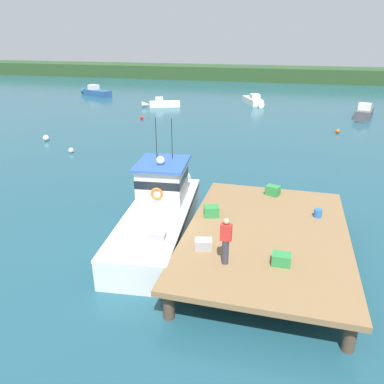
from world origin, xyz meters
name	(u,v)px	position (x,y,z in m)	size (l,w,h in m)	color
ground_plane	(149,243)	(0.00, 0.00, 0.00)	(200.00, 200.00, 0.00)	#1E4C5B
dock	(267,235)	(4.80, 0.00, 1.07)	(6.00, 9.00, 1.20)	#4C3D2D
main_fishing_boat	(160,210)	(0.14, 1.15, 1.01)	(3.35, 9.94, 4.80)	silver
crate_stack_near_edge	(281,259)	(5.40, -2.12, 1.39)	(0.60, 0.44, 0.38)	#2D8442
crate_single_by_cleat	(211,211)	(2.49, 0.77, 1.42)	(0.60, 0.44, 0.44)	#2D8442
crate_single_far	(203,244)	(2.75, -1.79, 1.38)	(0.60, 0.44, 0.35)	#9E9EA3
crate_stack_mid_dock	(273,190)	(4.78, 3.65, 1.42)	(0.60, 0.44, 0.45)	#2D8442
bait_bucket	(318,213)	(6.71, 1.78, 1.37)	(0.32, 0.32, 0.34)	#2866B2
deckhand_by_the_boat	(226,240)	(3.63, -2.51, 2.06)	(0.36, 0.22, 1.63)	#383842
moored_boat_mid_harbor	(162,104)	(-9.74, 30.50, 0.39)	(4.51, 2.41, 1.14)	white
moored_boat_far_right	(364,112)	(12.63, 29.99, 0.52)	(2.58, 6.03, 1.51)	#4C4C51
moored_boat_far_left	(254,101)	(0.64, 34.93, 0.45)	(3.18, 5.11, 1.32)	white
moored_boat_off_the_point	(96,92)	(-21.59, 36.49, 0.51)	(5.69, 3.61, 1.47)	#285184
mooring_buoy_inshore	(142,118)	(-9.48, 23.26, 0.17)	(0.33, 0.33, 0.33)	red
mooring_buoy_outer	(338,131)	(9.39, 22.08, 0.19)	(0.37, 0.37, 0.37)	#EA5B19
mooring_buoy_channel_marker	(71,150)	(-10.11, 10.84, 0.19)	(0.38, 0.38, 0.38)	silver
mooring_buoy_spare_mooring	(46,138)	(-13.91, 13.35, 0.24)	(0.48, 0.48, 0.48)	silver
far_shoreline	(266,73)	(0.00, 62.00, 1.20)	(120.00, 8.00, 2.40)	#284723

